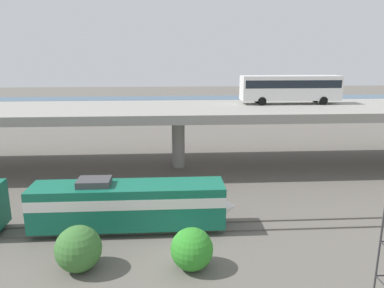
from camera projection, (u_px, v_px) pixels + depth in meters
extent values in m
plane|color=#605B54|center=(186.00, 256.00, 24.55)|extent=(260.00, 260.00, 0.00)
cube|color=#59544C|center=(184.00, 232.00, 27.67)|extent=(110.00, 0.12, 0.12)
cube|color=#59544C|center=(184.00, 223.00, 29.15)|extent=(110.00, 0.12, 0.12)
cube|color=#14664C|center=(129.00, 205.00, 27.67)|extent=(14.41, 3.00, 3.20)
cube|color=white|center=(128.00, 197.00, 27.54)|extent=(14.41, 3.04, 0.77)
cone|color=white|center=(223.00, 206.00, 28.18)|extent=(1.97, 2.85, 2.85)
cube|color=black|center=(204.00, 192.00, 27.80)|extent=(1.97, 2.70, 1.02)
cube|color=#3F3F42|center=(94.00, 182.00, 27.08)|extent=(2.40, 1.80, 0.50)
cylinder|color=black|center=(187.00, 215.00, 29.64)|extent=(0.96, 0.18, 0.96)
cylinder|color=black|center=(189.00, 231.00, 27.02)|extent=(0.96, 0.18, 0.96)
cylinder|color=black|center=(74.00, 218.00, 29.10)|extent=(0.96, 0.18, 0.96)
cylinder|color=black|center=(65.00, 234.00, 26.48)|extent=(0.96, 0.18, 0.96)
cube|color=gray|center=(178.00, 111.00, 42.32)|extent=(96.00, 12.28, 0.97)
cylinder|color=gray|center=(178.00, 141.00, 43.18)|extent=(1.50, 1.50, 6.23)
cube|color=silver|center=(290.00, 88.00, 44.31)|extent=(12.00, 2.55, 2.90)
cube|color=black|center=(291.00, 83.00, 44.19)|extent=(11.52, 2.59, 0.93)
cube|color=black|center=(242.00, 85.00, 43.87)|extent=(0.08, 2.30, 1.74)
cylinder|color=black|center=(262.00, 101.00, 43.26)|extent=(1.00, 0.26, 1.00)
cylinder|color=black|center=(257.00, 99.00, 45.61)|extent=(1.00, 0.26, 1.00)
cylinder|color=black|center=(323.00, 101.00, 43.71)|extent=(1.00, 0.26, 1.00)
cylinder|color=black|center=(316.00, 98.00, 46.06)|extent=(1.00, 0.26, 1.00)
cylinder|color=#2D2D30|center=(383.00, 224.00, 18.30)|extent=(0.10, 0.10, 9.80)
cube|color=gray|center=(174.00, 114.00, 77.68)|extent=(59.20, 11.19, 1.31)
cube|color=#9E998C|center=(269.00, 107.00, 78.55)|extent=(4.63, 1.86, 0.70)
cube|color=#1E232B|center=(268.00, 105.00, 78.40)|extent=(2.04, 1.64, 0.48)
cylinder|color=black|center=(274.00, 108.00, 79.58)|extent=(0.64, 0.20, 0.64)
cylinder|color=black|center=(276.00, 109.00, 77.86)|extent=(0.64, 0.20, 0.64)
cylinder|color=black|center=(261.00, 108.00, 79.40)|extent=(0.64, 0.20, 0.64)
cylinder|color=black|center=(263.00, 110.00, 77.69)|extent=(0.64, 0.20, 0.64)
cube|color=#B7B7BC|center=(78.00, 108.00, 77.37)|extent=(4.66, 1.74, 0.70)
cube|color=#1E232B|center=(79.00, 105.00, 77.25)|extent=(2.05, 1.53, 0.48)
cylinder|color=black|center=(70.00, 110.00, 76.57)|extent=(0.64, 0.20, 0.64)
cylinder|color=black|center=(72.00, 109.00, 78.17)|extent=(0.64, 0.20, 0.64)
cylinder|color=black|center=(84.00, 110.00, 76.74)|extent=(0.64, 0.20, 0.64)
cylinder|color=black|center=(86.00, 109.00, 78.35)|extent=(0.64, 0.20, 0.64)
cube|color=#515459|center=(206.00, 110.00, 75.16)|extent=(4.58, 1.82, 0.70)
cube|color=#1E232B|center=(207.00, 107.00, 75.03)|extent=(2.02, 1.60, 0.48)
cylinder|color=black|center=(199.00, 112.00, 74.32)|extent=(0.64, 0.20, 0.64)
cylinder|color=black|center=(199.00, 111.00, 75.99)|extent=(0.64, 0.20, 0.64)
cylinder|color=black|center=(213.00, 112.00, 74.49)|extent=(0.64, 0.20, 0.64)
cylinder|color=black|center=(212.00, 111.00, 76.16)|extent=(0.64, 0.20, 0.64)
cube|color=#515459|center=(155.00, 110.00, 74.55)|extent=(4.38, 1.86, 0.70)
cube|color=#1E232B|center=(156.00, 107.00, 74.42)|extent=(1.93, 1.64, 0.48)
cylinder|color=black|center=(148.00, 113.00, 73.69)|extent=(0.64, 0.20, 0.64)
cylinder|color=black|center=(149.00, 111.00, 75.40)|extent=(0.64, 0.20, 0.64)
cylinder|color=black|center=(162.00, 112.00, 73.85)|extent=(0.64, 0.20, 0.64)
cylinder|color=black|center=(162.00, 111.00, 75.57)|extent=(0.64, 0.20, 0.64)
cube|color=#B7B7BC|center=(187.00, 108.00, 78.08)|extent=(4.30, 1.78, 0.70)
cube|color=#1E232B|center=(186.00, 105.00, 77.93)|extent=(1.89, 1.57, 0.48)
cylinder|color=black|center=(193.00, 109.00, 79.07)|extent=(0.64, 0.20, 0.64)
cylinder|color=black|center=(193.00, 110.00, 77.43)|extent=(0.64, 0.20, 0.64)
cylinder|color=black|center=(180.00, 109.00, 78.91)|extent=(0.64, 0.20, 0.64)
cylinder|color=black|center=(181.00, 110.00, 77.27)|extent=(0.64, 0.20, 0.64)
cube|color=#2D5170|center=(173.00, 103.00, 100.12)|extent=(140.00, 36.00, 0.01)
sphere|color=#3A6E31|center=(78.00, 249.00, 22.65)|extent=(2.89, 2.89, 2.89)
sphere|color=#2F8B28|center=(192.00, 249.00, 22.80)|extent=(2.68, 2.68, 2.68)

